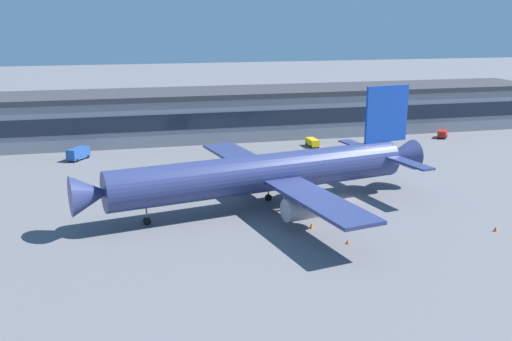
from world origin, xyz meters
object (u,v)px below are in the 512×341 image
(airliner, at_px, (267,173))
(traffic_cone_2, at_px, (348,242))
(follow_me_car, at_px, (312,142))
(traffic_cone_1, at_px, (496,229))
(crew_van, at_px, (78,153))
(baggage_tug, at_px, (442,134))
(traffic_cone_0, at_px, (311,226))

(airliner, distance_m, traffic_cone_2, 19.12)
(follow_me_car, height_order, traffic_cone_1, follow_me_car)
(follow_me_car, xyz_separation_m, crew_van, (-52.18, -0.34, 0.37))
(traffic_cone_1, bearing_deg, follow_me_car, 97.02)
(crew_van, bearing_deg, follow_me_car, 0.37)
(baggage_tug, distance_m, traffic_cone_2, 76.58)
(follow_me_car, relative_size, crew_van, 0.81)
(baggage_tug, xyz_separation_m, traffic_cone_1, (-27.72, -58.99, -0.73))
(traffic_cone_1, height_order, traffic_cone_2, traffic_cone_1)
(crew_van, relative_size, traffic_cone_2, 9.00)
(follow_me_car, height_order, crew_van, crew_van)
(follow_me_car, xyz_separation_m, traffic_cone_1, (7.05, -57.26, -0.74))
(follow_me_car, relative_size, traffic_cone_0, 6.20)
(airliner, height_order, crew_van, airliner)
(baggage_tug, height_order, traffic_cone_2, baggage_tug)
(baggage_tug, relative_size, traffic_cone_1, 5.72)
(crew_van, bearing_deg, traffic_cone_2, -56.43)
(baggage_tug, bearing_deg, crew_van, -178.64)
(crew_van, distance_m, traffic_cone_0, 60.56)
(traffic_cone_0, xyz_separation_m, traffic_cone_1, (24.70, -7.20, -0.01))
(traffic_cone_0, bearing_deg, traffic_cone_2, -66.82)
(traffic_cone_0, bearing_deg, crew_van, 124.78)
(airliner, bearing_deg, crew_van, 128.32)
(follow_me_car, bearing_deg, airliner, -118.40)
(baggage_tug, xyz_separation_m, traffic_cone_2, (-49.61, -58.34, -0.78))
(traffic_cone_2, bearing_deg, follow_me_car, 75.31)
(crew_van, distance_m, traffic_cone_2, 67.55)
(baggage_tug, height_order, traffic_cone_1, baggage_tug)
(crew_van, height_order, traffic_cone_1, crew_van)
(traffic_cone_1, bearing_deg, crew_van, 136.14)
(baggage_tug, xyz_separation_m, crew_van, (-86.95, -2.06, 0.37))
(traffic_cone_2, bearing_deg, airliner, 110.59)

